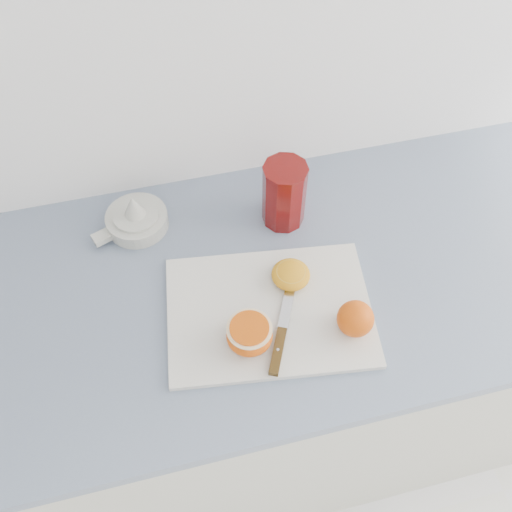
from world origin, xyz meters
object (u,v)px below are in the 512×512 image
at_px(counter, 264,371).
at_px(half_orange, 249,335).
at_px(red_tumbler, 284,196).
at_px(citrus_juicer, 136,218).
at_px(cutting_board, 269,311).

height_order(counter, half_orange, half_orange).
height_order(half_orange, red_tumbler, red_tumbler).
relative_size(counter, citrus_juicer, 15.03).
xyz_separation_m(counter, cutting_board, (-0.01, -0.08, 0.45)).
relative_size(half_orange, red_tumbler, 0.56).
bearing_deg(citrus_juicer, red_tumbler, -9.83).
xyz_separation_m(cutting_board, red_tumbler, (0.09, 0.22, 0.06)).
xyz_separation_m(half_orange, red_tumbler, (0.14, 0.28, 0.03)).
relative_size(citrus_juicer, red_tumbler, 1.08).
height_order(counter, red_tumbler, red_tumbler).
bearing_deg(half_orange, cutting_board, 46.66).
bearing_deg(half_orange, red_tumbler, 63.20).
relative_size(cutting_board, red_tumbler, 2.56).
bearing_deg(red_tumbler, half_orange, -116.80).
bearing_deg(cutting_board, citrus_juicer, 128.52).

